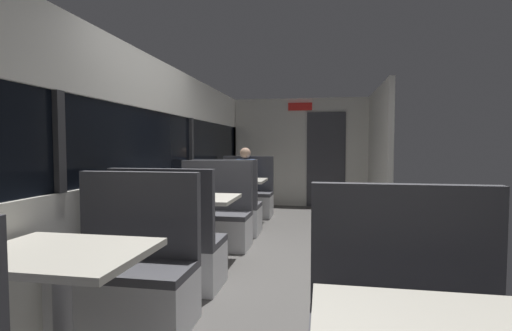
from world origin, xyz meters
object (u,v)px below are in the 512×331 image
bench_mid_window_facing_end (169,252)px  bench_far_window_facing_entry (247,198)px  bench_far_window_facing_end (228,211)px  seated_passenger (246,187)px  bench_near_window_facing_entry (129,280)px  dining_table_far_window (238,185)px  coffee_cup_primary (245,177)px  bench_mid_window_facing_entry (213,221)px  dining_table_mid_window (195,206)px  dining_table_near_window (62,269)px

bench_mid_window_facing_end → bench_far_window_facing_entry: size_ratio=1.00×
bench_far_window_facing_end → seated_passenger: (0.00, 1.33, 0.21)m
bench_near_window_facing_entry → dining_table_far_window: 3.56m
bench_near_window_facing_entry → bench_mid_window_facing_end: bearing=90.0°
bench_far_window_facing_entry → coffee_cup_primary: (0.12, -0.70, 0.46)m
bench_far_window_facing_entry → bench_mid_window_facing_entry: bearing=-90.0°
bench_mid_window_facing_entry → dining_table_far_window: size_ratio=1.22×
coffee_cup_primary → bench_far_window_facing_entry: bearing=99.9°
bench_mid_window_facing_end → bench_mid_window_facing_entry: (0.00, 1.40, 0.00)m
dining_table_far_window → bench_far_window_facing_end: size_ratio=0.82×
bench_mid_window_facing_entry → seated_passenger: seated_passenger is taller
bench_far_window_facing_entry → bench_near_window_facing_entry: bearing=-90.0°
bench_near_window_facing_entry → dining_table_mid_window: size_ratio=1.22×
bench_near_window_facing_entry → bench_mid_window_facing_entry: size_ratio=1.00×
dining_table_far_window → seated_passenger: 0.64m
dining_table_far_window → bench_mid_window_facing_entry: bearing=-90.0°
dining_table_near_window → bench_far_window_facing_end: size_ratio=0.82×
dining_table_far_window → bench_far_window_facing_end: bearing=-90.0°
bench_near_window_facing_entry → seated_passenger: size_ratio=0.87×
dining_table_near_window → bench_far_window_facing_entry: bench_far_window_facing_entry is taller
bench_mid_window_facing_entry → seated_passenger: (0.00, 2.05, 0.21)m
dining_table_near_window → bench_mid_window_facing_end: bearing=90.0°
seated_passenger → dining_table_far_window: bearing=-90.0°
bench_mid_window_facing_end → bench_far_window_facing_end: size_ratio=1.00×
bench_mid_window_facing_entry → coffee_cup_primary: (0.12, 1.42, 0.46)m
bench_near_window_facing_entry → seated_passenger: bearing=90.0°
bench_mid_window_facing_entry → dining_table_far_window: bench_mid_window_facing_entry is taller
dining_table_near_window → bench_near_window_facing_entry: bench_near_window_facing_entry is taller
bench_far_window_facing_end → coffee_cup_primary: (0.12, 0.70, 0.46)m
dining_table_near_window → seated_passenger: seated_passenger is taller
bench_mid_window_facing_end → bench_far_window_facing_end: 2.12m
dining_table_far_window → coffee_cup_primary: coffee_cup_primary is taller
seated_passenger → coffee_cup_primary: size_ratio=14.00×
bench_mid_window_facing_end → dining_table_far_window: 2.84m
bench_far_window_facing_end → bench_mid_window_facing_end: bearing=-90.0°
dining_table_near_window → dining_table_far_window: bearing=90.0°
dining_table_far_window → coffee_cup_primary: bearing=-1.6°
dining_table_mid_window → bench_far_window_facing_end: bench_far_window_facing_end is taller
bench_far_window_facing_entry → seated_passenger: (0.00, -0.07, 0.21)m
dining_table_mid_window → coffee_cup_primary: bearing=86.7°
dining_table_near_window → bench_mid_window_facing_entry: bearing=90.0°
coffee_cup_primary → dining_table_mid_window: bearing=-93.3°
bench_mid_window_facing_end → dining_table_near_window: bearing=-90.0°
bench_near_window_facing_entry → dining_table_far_window: bearing=90.0°
dining_table_mid_window → dining_table_far_window: 2.12m
bench_mid_window_facing_entry → bench_far_window_facing_end: bearing=90.0°
bench_mid_window_facing_entry → bench_far_window_facing_end: same height
dining_table_mid_window → dining_table_far_window: (0.00, 2.12, 0.00)m
bench_far_window_facing_end → bench_far_window_facing_entry: 1.40m
bench_far_window_facing_end → dining_table_far_window: bearing=90.0°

